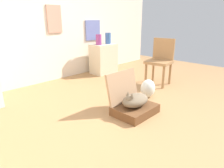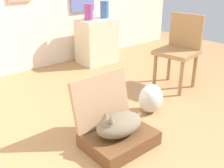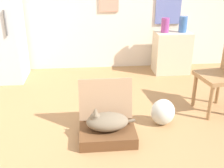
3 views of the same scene
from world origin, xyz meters
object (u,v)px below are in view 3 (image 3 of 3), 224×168
object	(u,v)px
chair	(223,73)
vase_tall	(165,25)
plastic_bag_white	(163,112)
vase_short	(183,24)
cat	(106,121)
suitcase_base	(107,134)
side_table	(172,52)

from	to	relation	value
chair	vase_tall	bearing A→B (deg)	-175.06
plastic_bag_white	vase_short	xyz separation A→B (m)	(0.72, 1.63, 0.65)
vase_short	chair	xyz separation A→B (m)	(0.04, -1.38, -0.31)
vase_short	chair	size ratio (longest dim) A/B	0.29
cat	plastic_bag_white	bearing A→B (deg)	19.51
suitcase_base	plastic_bag_white	xyz separation A→B (m)	(0.63, 0.23, 0.09)
side_table	chair	distance (m)	1.41
plastic_bag_white	chair	bearing A→B (deg)	18.35
side_table	chair	xyz separation A→B (m)	(0.18, -1.39, 0.15)
plastic_bag_white	chair	xyz separation A→B (m)	(0.76, 0.25, 0.34)
cat	chair	distance (m)	1.51
vase_tall	suitcase_base	bearing A→B (deg)	-119.79
cat	vase_short	xyz separation A→B (m)	(1.36, 1.86, 0.59)
cat	vase_tall	xyz separation A→B (m)	(1.08, 1.87, 0.58)
suitcase_base	plastic_bag_white	bearing A→B (deg)	19.80
side_table	chair	size ratio (longest dim) A/B	0.77
plastic_bag_white	side_table	distance (m)	1.75
plastic_bag_white	side_table	xyz separation A→B (m)	(0.58, 1.64, 0.19)
side_table	vase_short	size ratio (longest dim) A/B	2.67
suitcase_base	chair	xyz separation A→B (m)	(1.39, 0.48, 0.43)
suitcase_base	cat	xyz separation A→B (m)	(-0.01, 0.00, 0.15)
cat	side_table	bearing A→B (deg)	56.84
vase_short	cat	bearing A→B (deg)	-126.30
side_table	vase_tall	bearing A→B (deg)	-179.56
cat	plastic_bag_white	world-z (taller)	cat
suitcase_base	vase_tall	bearing A→B (deg)	60.21
plastic_bag_white	vase_short	bearing A→B (deg)	66.06
suitcase_base	vase_short	bearing A→B (deg)	53.89
plastic_bag_white	vase_tall	bearing A→B (deg)	75.05
vase_short	suitcase_base	bearing A→B (deg)	-126.11
vase_tall	chair	xyz separation A→B (m)	(0.32, -1.39, -0.30)
side_table	vase_tall	distance (m)	0.47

